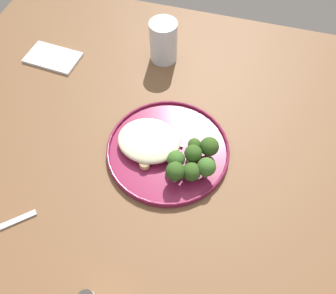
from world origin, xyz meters
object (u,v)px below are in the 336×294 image
Objects in this scene: seared_scallop_left_edge at (153,152)px; folded_napkin at (53,58)px; broccoli_floret_right_tilted at (206,167)px; broccoli_floret_front_edge at (194,145)px; seared_scallop_tilted_round at (134,152)px; broccoli_floret_tall_stalk at (191,172)px; dinner_plate at (168,150)px; broccoli_floret_small_sprig at (174,171)px; broccoli_floret_beside_noodles at (176,160)px; seared_scallop_right_edge at (150,139)px; water_glass at (164,43)px; seared_scallop_large_seared at (145,164)px; broccoli_floret_center_pile at (209,147)px; broccoli_floret_rear_charred at (193,154)px.

seared_scallop_left_edge is 0.17× the size of folded_napkin.
broccoli_floret_right_tilted is 1.20× the size of broccoli_floret_front_edge.
seared_scallop_tilted_round is at bearing 17.18° from broccoli_floret_front_edge.
seared_scallop_left_edge is at bearing -20.89° from broccoli_floret_tall_stalk.
dinner_plate is 0.10m from broccoli_floret_tall_stalk.
broccoli_floret_small_sprig is 0.53m from folded_napkin.
folded_napkin is (0.43, -0.25, -0.04)m from broccoli_floret_beside_noodles.
seared_scallop_tilted_round is (0.03, 0.04, -0.00)m from seared_scallop_right_edge.
dinner_plate is 0.32m from water_glass.
broccoli_floret_front_edge reaches higher than dinner_plate.
water_glass is at bearing -69.41° from broccoli_floret_beside_noodles.
water_glass reaches higher than seared_scallop_large_seared.
broccoli_floret_center_pile is (-0.09, -0.01, 0.04)m from dinner_plate.
broccoli_floret_beside_noodles is (0.07, -0.01, -0.01)m from broccoli_floret_right_tilted.
water_glass is (0.16, -0.30, 0.01)m from broccoli_floret_front_edge.
folded_napkin is at bearing -23.94° from broccoli_floret_front_edge.
folded_napkin is at bearing 16.70° from water_glass.
dinner_plate is 4.79× the size of broccoli_floret_rear_charred.
seared_scallop_right_edge is at bearing -120.54° from seared_scallop_tilted_round.
seared_scallop_large_seared is 0.39× the size of broccoli_floret_small_sprig.
broccoli_floret_small_sprig reaches higher than seared_scallop_left_edge.
seared_scallop_large_seared is 0.41× the size of broccoli_floret_center_pile.
dinner_plate is 12.30× the size of seared_scallop_tilted_round.
seared_scallop_tilted_round is 0.15m from broccoli_floret_tall_stalk.
broccoli_floret_right_tilted reaches higher than seared_scallop_large_seared.
water_glass is 0.32m from folded_napkin.
seared_scallop_tilted_round is (0.07, 0.03, 0.01)m from dinner_plate.
seared_scallop_large_seared is at bearing 99.64° from water_glass.
broccoli_floret_rear_charred is at bearing 153.53° from folded_napkin.
dinner_plate is at bearing 6.67° from broccoli_floret_center_pile.
broccoli_floret_tall_stalk is at bearing 98.29° from broccoli_floret_front_edge.
broccoli_floret_center_pile is at bearing -151.71° from seared_scallop_large_seared.
broccoli_floret_front_edge is at bearing -81.71° from broccoli_floret_tall_stalk.
dinner_plate is 2.46× the size of water_glass.
broccoli_floret_small_sprig is at bearing 168.98° from seared_scallop_large_seared.
seared_scallop_left_edge is 0.09m from broccoli_floret_small_sprig.
broccoli_floret_tall_stalk reaches higher than seared_scallop_right_edge.
folded_napkin is at bearing -27.08° from broccoli_floret_right_tilted.
water_glass is at bearing -77.93° from seared_scallop_left_edge.
folded_napkin is at bearing -30.03° from broccoli_floret_tall_stalk.
seared_scallop_large_seared is 0.45× the size of broccoli_floret_tall_stalk.
broccoli_floret_center_pile reaches higher than dinner_plate.
seared_scallop_left_edge is 0.10m from broccoli_floret_rear_charred.
broccoli_floret_center_pile reaches higher than broccoli_floret_front_edge.
broccoli_floret_front_edge is 0.06m from broccoli_floret_beside_noodles.
broccoli_floret_rear_charred is (-0.00, 0.03, 0.01)m from broccoli_floret_front_edge.
broccoli_floret_small_sprig is 0.07m from broccoli_floret_right_tilted.
broccoli_floret_rear_charred is (-0.03, -0.05, -0.00)m from broccoli_floret_small_sprig.
seared_scallop_left_edge is at bearing 15.46° from broccoli_floret_center_pile.
broccoli_floret_center_pile is (-0.06, -0.08, -0.00)m from broccoli_floret_small_sprig.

